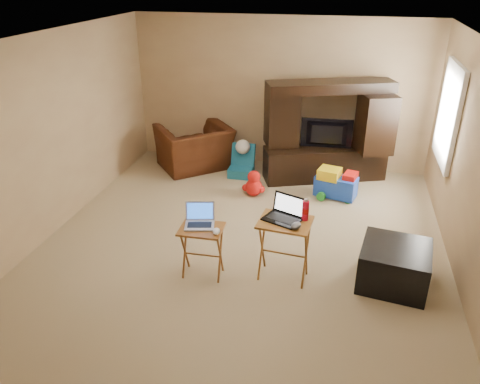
% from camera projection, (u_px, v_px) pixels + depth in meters
% --- Properties ---
extents(floor, '(5.50, 5.50, 0.00)m').
position_uv_depth(floor, '(244.00, 241.00, 6.00)').
color(floor, '#C4AF87').
rests_on(floor, ground).
extents(ceiling, '(5.50, 5.50, 0.00)m').
position_uv_depth(ceiling, '(244.00, 39.00, 4.91)').
color(ceiling, silver).
rests_on(ceiling, ground).
extents(wall_back, '(5.00, 0.00, 5.00)m').
position_uv_depth(wall_back, '(280.00, 94.00, 7.87)').
color(wall_back, tan).
rests_on(wall_back, ground).
extents(wall_front, '(5.00, 0.00, 5.00)m').
position_uv_depth(wall_front, '(151.00, 296.00, 3.05)').
color(wall_front, tan).
rests_on(wall_front, ground).
extents(wall_left, '(0.00, 5.50, 5.50)m').
position_uv_depth(wall_left, '(53.00, 134.00, 5.97)').
color(wall_left, tan).
rests_on(wall_left, ground).
extents(wall_right, '(0.00, 5.50, 5.50)m').
position_uv_depth(wall_right, '(474.00, 169.00, 4.95)').
color(wall_right, tan).
rests_on(wall_right, ground).
extents(window_pane, '(0.00, 1.20, 1.20)m').
position_uv_depth(window_pane, '(450.00, 114.00, 6.24)').
color(window_pane, white).
rests_on(window_pane, ground).
extents(window_frame, '(0.06, 1.14, 1.34)m').
position_uv_depth(window_frame, '(449.00, 114.00, 6.25)').
color(window_frame, white).
rests_on(window_frame, ground).
extents(entertainment_center, '(2.01, 1.16, 1.61)m').
position_uv_depth(entertainment_center, '(327.00, 132.00, 7.45)').
color(entertainment_center, black).
rests_on(entertainment_center, floor).
extents(television, '(0.82, 0.16, 0.47)m').
position_uv_depth(television, '(327.00, 135.00, 7.42)').
color(television, black).
rests_on(television, entertainment_center).
extents(recliner, '(1.52, 1.50, 0.74)m').
position_uv_depth(recliner, '(195.00, 147.00, 8.04)').
color(recliner, '#4D2510').
rests_on(recliner, floor).
extents(child_rocker, '(0.39, 0.45, 0.52)m').
position_uv_depth(child_rocker, '(241.00, 161.00, 7.77)').
color(child_rocker, '#19688E').
rests_on(child_rocker, floor).
extents(plush_toy, '(0.37, 0.31, 0.41)m').
position_uv_depth(plush_toy, '(254.00, 183.00, 7.13)').
color(plush_toy, red).
rests_on(plush_toy, floor).
extents(push_toy, '(0.71, 0.59, 0.47)m').
position_uv_depth(push_toy, '(336.00, 183.00, 7.06)').
color(push_toy, blue).
rests_on(push_toy, floor).
extents(ottoman, '(0.81, 0.81, 0.46)m').
position_uv_depth(ottoman, '(394.00, 266.00, 5.12)').
color(ottoman, black).
rests_on(ottoman, floor).
extents(tray_table_left, '(0.48, 0.39, 0.61)m').
position_uv_depth(tray_table_left, '(202.00, 252.00, 5.23)').
color(tray_table_left, brown).
rests_on(tray_table_left, floor).
extents(tray_table_right, '(0.60, 0.50, 0.73)m').
position_uv_depth(tray_table_right, '(284.00, 250.00, 5.16)').
color(tray_table_right, '#A76D28').
rests_on(tray_table_right, floor).
extents(laptop_left, '(0.37, 0.33, 0.24)m').
position_uv_depth(laptop_left, '(199.00, 217.00, 5.08)').
color(laptop_left, '#AFAFB4').
rests_on(laptop_left, tray_table_left).
extents(laptop_right, '(0.47, 0.43, 0.24)m').
position_uv_depth(laptop_right, '(282.00, 210.00, 4.98)').
color(laptop_right, black).
rests_on(laptop_right, tray_table_right).
extents(mouse_left, '(0.10, 0.14, 0.05)m').
position_uv_depth(mouse_left, '(216.00, 231.00, 4.99)').
color(mouse_left, white).
rests_on(mouse_left, tray_table_left).
extents(mouse_right, '(0.14, 0.17, 0.06)m').
position_uv_depth(mouse_right, '(296.00, 226.00, 4.86)').
color(mouse_right, '#434448').
rests_on(mouse_right, tray_table_right).
extents(water_bottle, '(0.07, 0.07, 0.22)m').
position_uv_depth(water_bottle, '(305.00, 211.00, 4.98)').
color(water_bottle, red).
rests_on(water_bottle, tray_table_right).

